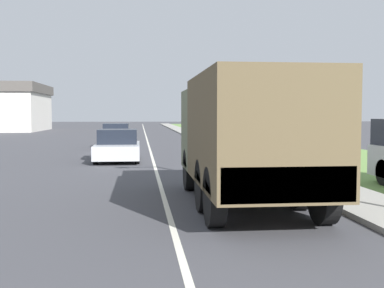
# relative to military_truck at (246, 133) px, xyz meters

# --- Properties ---
(ground_plane) EXTENTS (180.00, 180.00, 0.00)m
(ground_plane) POSITION_rel_military_truck_xyz_m (-1.83, 27.64, -1.66)
(ground_plane) COLOR #424247
(lane_centre_stripe) EXTENTS (0.12, 120.00, 0.00)m
(lane_centre_stripe) POSITION_rel_military_truck_xyz_m (-1.83, 27.64, -1.66)
(lane_centre_stripe) COLOR silver
(lane_centre_stripe) RESTS_ON ground
(sidewalk_right) EXTENTS (1.80, 120.00, 0.12)m
(sidewalk_right) POSITION_rel_military_truck_xyz_m (2.67, 27.64, -1.60)
(sidewalk_right) COLOR #9E9B93
(sidewalk_right) RESTS_ON ground
(grass_strip_right) EXTENTS (7.00, 120.00, 0.02)m
(grass_strip_right) POSITION_rel_military_truck_xyz_m (7.07, 27.64, -1.65)
(grass_strip_right) COLOR #6B9347
(grass_strip_right) RESTS_ON ground
(military_truck) EXTENTS (2.40, 6.58, 2.92)m
(military_truck) POSITION_rel_military_truck_xyz_m (0.00, 0.00, 0.00)
(military_truck) COLOR #545B3D
(military_truck) RESTS_ON ground
(car_nearest_ahead) EXTENTS (1.92, 4.11, 1.41)m
(car_nearest_ahead) POSITION_rel_military_truck_xyz_m (-3.39, 10.81, -1.02)
(car_nearest_ahead) COLOR #B7BABF
(car_nearest_ahead) RESTS_ON ground
(car_second_ahead) EXTENTS (1.70, 4.16, 1.51)m
(car_second_ahead) POSITION_rel_military_truck_xyz_m (-3.84, 18.81, -0.98)
(car_second_ahead) COLOR silver
(car_second_ahead) RESTS_ON ground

